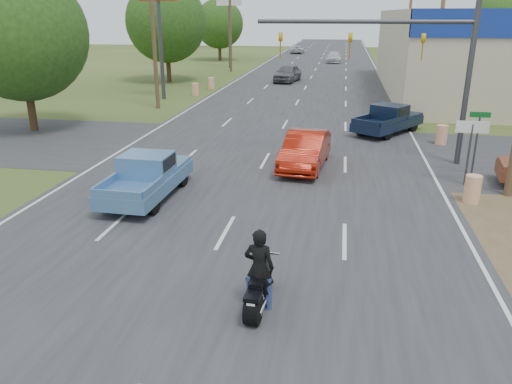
% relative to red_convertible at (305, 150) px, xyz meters
% --- Properties ---
extents(main_road, '(15.00, 180.00, 0.02)m').
position_rel_red_convertible_xyz_m(main_road, '(-1.86, 24.70, -0.76)').
color(main_road, '#2D2D30').
rests_on(main_road, ground).
extents(cross_road, '(120.00, 10.00, 0.02)m').
position_rel_red_convertible_xyz_m(cross_road, '(-1.86, 2.70, -0.76)').
color(cross_road, '#2D2D30').
rests_on(cross_road, ground).
extents(utility_pole_2, '(2.00, 0.28, 10.00)m').
position_rel_red_convertible_xyz_m(utility_pole_2, '(7.64, 15.70, 4.55)').
color(utility_pole_2, '#4C3823').
rests_on(utility_pole_2, ground).
extents(utility_pole_3, '(2.00, 0.28, 10.00)m').
position_rel_red_convertible_xyz_m(utility_pole_3, '(7.64, 33.70, 4.55)').
color(utility_pole_3, '#4C3823').
rests_on(utility_pole_3, ground).
extents(utility_pole_5, '(2.00, 0.28, 10.00)m').
position_rel_red_convertible_xyz_m(utility_pole_5, '(-11.36, 12.70, 4.55)').
color(utility_pole_5, '#4C3823').
rests_on(utility_pole_5, ground).
extents(utility_pole_6, '(2.00, 0.28, 10.00)m').
position_rel_red_convertible_xyz_m(utility_pole_6, '(-11.36, 36.70, 4.55)').
color(utility_pole_6, '#4C3823').
rests_on(utility_pole_6, ground).
extents(tree_0, '(7.14, 7.14, 8.84)m').
position_rel_red_convertible_xyz_m(tree_0, '(-15.86, 4.70, 4.49)').
color(tree_0, '#422D19').
rests_on(tree_0, ground).
extents(tree_1, '(7.56, 7.56, 9.36)m').
position_rel_red_convertible_xyz_m(tree_1, '(-15.36, 26.70, 4.80)').
color(tree_1, '#422D19').
rests_on(tree_1, ground).
extents(tree_2, '(6.72, 6.72, 8.32)m').
position_rel_red_convertible_xyz_m(tree_2, '(-16.06, 50.70, 4.18)').
color(tree_2, '#422D19').
rests_on(tree_2, ground).
extents(tree_5, '(7.98, 7.98, 9.88)m').
position_rel_red_convertible_xyz_m(tree_5, '(28.14, 79.70, 5.11)').
color(tree_5, '#422D19').
rests_on(tree_5, ground).
extents(tree_6, '(8.82, 8.82, 10.92)m').
position_rel_red_convertible_xyz_m(tree_6, '(-31.86, 79.70, 5.73)').
color(tree_6, '#422D19').
rests_on(tree_6, ground).
extents(barrel_0, '(0.56, 0.56, 1.00)m').
position_rel_red_convertible_xyz_m(barrel_0, '(6.14, -3.30, -0.27)').
color(barrel_0, orange).
rests_on(barrel_0, ground).
extents(barrel_1, '(0.56, 0.56, 1.00)m').
position_rel_red_convertible_xyz_m(barrel_1, '(6.54, 5.20, -0.27)').
color(barrel_1, orange).
rests_on(barrel_1, ground).
extents(barrel_2, '(0.56, 0.56, 1.00)m').
position_rel_red_convertible_xyz_m(barrel_2, '(-10.36, 18.70, -0.27)').
color(barrel_2, orange).
rests_on(barrel_2, ground).
extents(barrel_3, '(0.56, 0.56, 1.00)m').
position_rel_red_convertible_xyz_m(barrel_3, '(-10.06, 22.70, -0.27)').
color(barrel_3, orange).
rests_on(barrel_3, ground).
extents(pole_sign_left_near, '(3.00, 0.35, 9.20)m').
position_rel_red_convertible_xyz_m(pole_sign_left_near, '(-12.36, 16.70, 6.40)').
color(pole_sign_left_near, '#3F3F44').
rests_on(pole_sign_left_near, ground).
extents(pole_sign_left_far, '(3.00, 0.35, 9.20)m').
position_rel_red_convertible_xyz_m(pole_sign_left_far, '(-12.36, 40.70, 6.40)').
color(pole_sign_left_far, '#3F3F44').
rests_on(pole_sign_left_far, ground).
extents(lane_sign, '(1.20, 0.08, 2.52)m').
position_rel_red_convertible_xyz_m(lane_sign, '(6.34, -1.30, 1.13)').
color(lane_sign, '#3F3F44').
rests_on(lane_sign, ground).
extents(street_name_sign, '(0.80, 0.08, 2.61)m').
position_rel_red_convertible_xyz_m(street_name_sign, '(6.94, 0.20, 0.84)').
color(street_name_sign, '#3F3F44').
rests_on(street_name_sign, ground).
extents(signal_mast, '(9.12, 0.40, 7.00)m').
position_rel_red_convertible_xyz_m(signal_mast, '(3.96, 1.70, 4.03)').
color(signal_mast, '#3F3F44').
rests_on(signal_mast, ground).
extents(red_convertible, '(2.07, 4.82, 1.54)m').
position_rel_red_convertible_xyz_m(red_convertible, '(0.00, 0.00, 0.00)').
color(red_convertible, maroon).
rests_on(red_convertible, ground).
extents(motorcycle, '(0.65, 2.13, 1.08)m').
position_rel_red_convertible_xyz_m(motorcycle, '(-0.17, -11.25, -0.29)').
color(motorcycle, black).
rests_on(motorcycle, ground).
extents(rider, '(0.70, 0.48, 1.85)m').
position_rel_red_convertible_xyz_m(rider, '(-0.17, -11.20, 0.15)').
color(rider, black).
rests_on(rider, ground).
extents(blue_pickup, '(2.01, 4.92, 1.62)m').
position_rel_red_convertible_xyz_m(blue_pickup, '(-5.33, -4.63, 0.04)').
color(blue_pickup, black).
rests_on(blue_pickup, ground).
extents(navy_pickup, '(4.23, 5.01, 1.59)m').
position_rel_red_convertible_xyz_m(navy_pickup, '(4.10, 7.43, 0.03)').
color(navy_pickup, black).
rests_on(navy_pickup, ground).
extents(distant_car_grey, '(2.66, 5.06, 1.64)m').
position_rel_red_convertible_xyz_m(distant_car_grey, '(-3.92, 28.57, 0.05)').
color(distant_car_grey, '#59585D').
rests_on(distant_car_grey, ground).
extents(distant_car_silver, '(1.98, 4.83, 1.40)m').
position_rel_red_convertible_xyz_m(distant_car_silver, '(0.02, 50.11, -0.07)').
color(distant_car_silver, silver).
rests_on(distant_car_silver, ground).
extents(distant_car_white, '(2.04, 4.41, 1.23)m').
position_rel_red_convertible_xyz_m(distant_car_white, '(-6.34, 65.45, -0.16)').
color(distant_car_white, silver).
rests_on(distant_car_white, ground).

